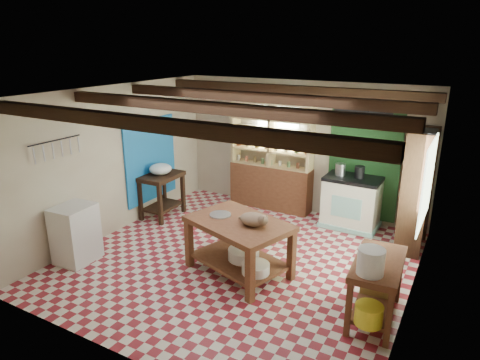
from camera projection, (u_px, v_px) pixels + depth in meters
The scene contains 30 objects.
floor at pixel (239, 261), 6.75m from camera, with size 5.00×5.00×0.02m, color maroon.
ceiling at pixel (239, 93), 5.95m from camera, with size 5.00×5.00×0.02m, color #48484D.
wall_back at pixel (301, 147), 8.42m from camera, with size 5.00×0.04×2.60m, color beige.
wall_front at pixel (117, 250), 4.27m from camera, with size 5.00×0.04×2.60m, color beige.
wall_left at pixel (115, 160), 7.51m from camera, with size 0.04×5.00×2.60m, color beige.
wall_right at pixel (418, 213), 5.19m from camera, with size 0.04×5.00×2.60m, color beige.
ceiling_beams at pixel (239, 102), 5.98m from camera, with size 5.00×3.80×0.15m, color black.
blue_wall_patch at pixel (151, 160), 8.30m from camera, with size 0.04×1.40×1.60m, color #1869B5.
green_wall_patch at pixel (364, 158), 7.83m from camera, with size 1.30×0.04×2.30m, color #1D491F.
window_back at pixel (278, 125), 8.51m from camera, with size 0.90×0.02×0.80m, color silver.
window_right at pixel (428, 183), 6.00m from camera, with size 0.02×1.30×1.20m, color silver.
utensil_rail at pixel (56, 148), 6.33m from camera, with size 0.06×0.90×0.28m, color black.
pot_rack at pixel (363, 111), 7.20m from camera, with size 0.86×0.12×0.36m, color black.
shelving_unit at pixel (271, 156), 8.58m from camera, with size 1.70×0.34×2.20m, color #D5B77B.
tall_rack at pixel (417, 191), 6.88m from camera, with size 0.40×0.86×2.00m, color black.
work_table at pixel (239, 247), 6.28m from camera, with size 1.46×0.97×0.83m, color brown.
stove at pixel (351, 202), 7.85m from camera, with size 0.98×0.66×0.96m, color white.
prep_table at pixel (162, 195), 8.34m from camera, with size 0.58×0.85×0.86m, color black.
white_cabinet at pixel (76, 234), 6.62m from camera, with size 0.50×0.60×0.91m, color silver.
right_counter at pixel (376, 290), 5.23m from camera, with size 0.55×1.10×0.79m, color brown.
cat at pixel (254, 219), 5.98m from camera, with size 0.40×0.31×0.18m, color #8B6A51.
steel_tray at pixel (220, 215), 6.36m from camera, with size 0.32×0.32×0.02m, color #B1B0B8.
basin_large at pixel (244, 254), 6.31m from camera, with size 0.46×0.46×0.16m, color silver.
basin_small at pixel (256, 268), 5.94m from camera, with size 0.39×0.39×0.14m, color silver.
kettle_left at pixel (340, 169), 7.78m from camera, with size 0.19×0.19×0.21m, color #B1B0B8.
kettle_right at pixel (360, 172), 7.62m from camera, with size 0.17×0.17×0.22m, color black.
enamel_bowl at pixel (160, 169), 8.17m from camera, with size 0.43×0.43×0.21m, color silver.
white_bucket at pixel (371, 262), 4.78m from camera, with size 0.31×0.31×0.31m, color silver.
wicker_basket at pixel (379, 281), 5.50m from camera, with size 0.42×0.33×0.29m, color #9F8240.
yellow_tub at pixel (369, 314), 4.87m from camera, with size 0.32×0.32×0.24m, color yellow.
Camera 1 is at (2.95, -5.26, 3.29)m, focal length 32.00 mm.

